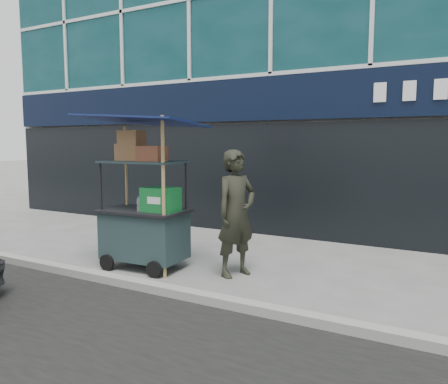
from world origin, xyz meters
The scene contains 4 objects.
ground centered at (0.00, 0.00, 0.00)m, with size 80.00×80.00×0.00m, color #61615D.
curb centered at (0.00, -0.20, 0.06)m, with size 80.00×0.18×0.12m, color gray.
vendor_cart centered at (-0.74, 0.65, 0.85)m, with size 1.87×1.37×2.43m.
vendor_man centered at (0.70, 1.01, 0.94)m, with size 0.69×0.45×1.89m, color black.
Camera 1 is at (3.64, -4.68, 1.99)m, focal length 35.00 mm.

